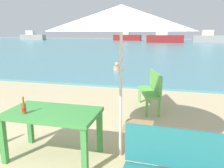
% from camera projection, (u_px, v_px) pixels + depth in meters
% --- Properties ---
extents(sea_water, '(120.00, 50.00, 0.08)m').
position_uv_depth(sea_water, '(162.00, 45.00, 31.59)').
color(sea_water, teal).
rests_on(sea_water, ground_plane).
extents(picnic_table_green, '(1.40, 0.80, 0.76)m').
position_uv_depth(picnic_table_green, '(53.00, 118.00, 3.52)').
color(picnic_table_green, '#3D8C42').
rests_on(picnic_table_green, ground_plane).
extents(beer_bottle_amber, '(0.07, 0.07, 0.26)m').
position_uv_depth(beer_bottle_amber, '(24.00, 108.00, 3.38)').
color(beer_bottle_amber, brown).
rests_on(beer_bottle_amber, picnic_table_green).
extents(patio_umbrella, '(2.10, 2.10, 2.30)m').
position_uv_depth(patio_umbrella, '(121.00, 18.00, 3.23)').
color(patio_umbrella, silver).
rests_on(patio_umbrella, ground_plane).
extents(side_table_wood, '(0.44, 0.44, 0.54)m').
position_uv_depth(side_table_wood, '(138.00, 136.00, 3.59)').
color(side_table_wood, '#9E7A51').
rests_on(side_table_wood, ground_plane).
extents(bench_green_right, '(0.69, 1.25, 0.95)m').
position_uv_depth(bench_green_right, '(151.00, 88.00, 5.80)').
color(bench_green_right, '#60B24C').
rests_on(bench_green_right, ground_plane).
extents(swimmer_person, '(0.34, 0.34, 0.41)m').
position_uv_depth(swimmer_person, '(117.00, 67.00, 11.19)').
color(swimmer_person, tan).
rests_on(swimmer_person, sea_water).
extents(boat_sailboat, '(5.67, 1.55, 2.06)m').
position_uv_depth(boat_sailboat, '(210.00, 38.00, 38.72)').
color(boat_sailboat, gray).
rests_on(boat_sailboat, sea_water).
extents(boat_fishing_trawler, '(5.94, 1.62, 2.16)m').
position_uv_depth(boat_fishing_trawler, '(164.00, 38.00, 37.96)').
color(boat_fishing_trawler, maroon).
rests_on(boat_fishing_trawler, sea_water).
extents(boat_barge, '(5.54, 1.51, 2.01)m').
position_uv_depth(boat_barge, '(32.00, 36.00, 50.85)').
color(boat_barge, gray).
rests_on(boat_barge, sea_water).
extents(boat_tanker, '(5.56, 1.52, 2.02)m').
position_uv_depth(boat_tanker, '(127.00, 37.00, 46.78)').
color(boat_tanker, maroon).
rests_on(boat_tanker, sea_water).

